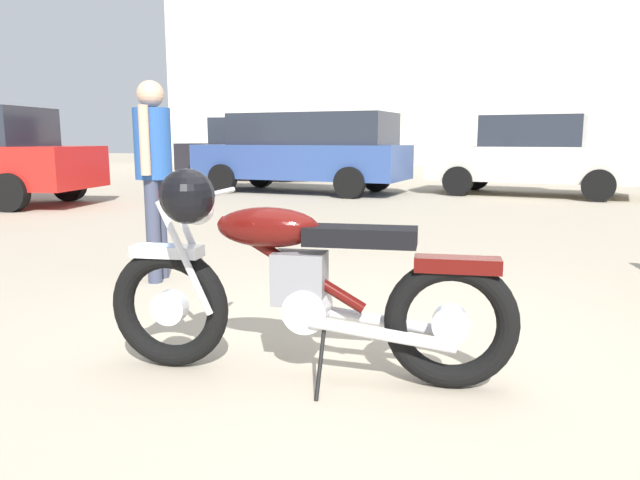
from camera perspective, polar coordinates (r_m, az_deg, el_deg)
The scene contains 7 objects.
ground_plane at distance 3.38m, azimuth 4.51°, elevation -10.97°, with size 80.00×80.00×0.00m, color tan.
vintage_motorcycle at distance 2.94m, azimuth -2.72°, elevation -4.08°, with size 2.08×0.73×1.07m.
bystander at distance 5.14m, azimuth -15.69°, elevation 7.41°, with size 0.30×0.45×1.66m.
pale_sedan_back at distance 13.50m, azimuth 19.66°, elevation 7.62°, with size 4.43×2.46×1.67m.
white_estate_far at distance 13.34m, azimuth -1.43°, elevation 8.61°, with size 4.87×2.37×1.74m.
silver_sedan_mid at distance 17.65m, azimuth -6.65°, elevation 8.73°, with size 4.09×2.24×1.78m.
industrial_building at distance 32.49m, azimuth 9.32°, elevation 16.26°, with size 23.63×11.22×22.10m.
Camera 1 is at (0.66, -3.10, 1.19)m, focal length 33.37 mm.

